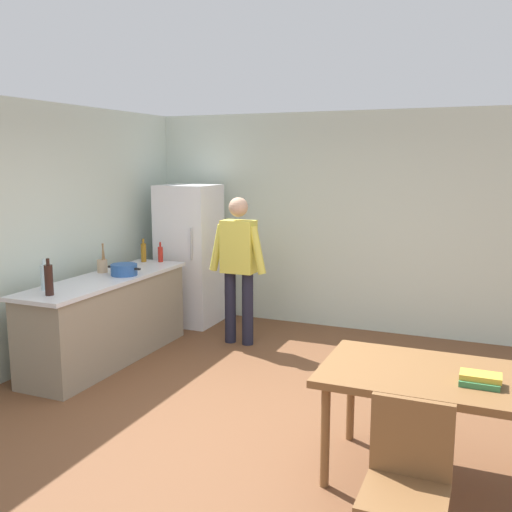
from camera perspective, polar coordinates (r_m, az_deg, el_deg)
ground_plane at (r=4.87m, az=-0.47°, el=-16.24°), size 14.00×14.00×0.00m
wall_back at (r=7.27m, az=8.90°, el=3.38°), size 6.40×0.12×2.70m
wall_left at (r=6.10m, az=-22.76°, el=1.58°), size 0.12×5.60×2.70m
kitchen_counter at (r=6.32m, az=-14.49°, el=-6.04°), size 0.64×2.20×0.90m
refrigerator at (r=7.48m, az=-6.61°, el=0.12°), size 0.70×0.67×1.80m
person at (r=6.55m, az=-1.74°, el=-0.46°), size 0.70×0.22×1.70m
dining_table at (r=4.01m, az=16.86°, el=-11.99°), size 1.40×0.90×0.75m
chair at (r=3.19m, az=14.75°, el=-20.48°), size 0.42×0.42×0.91m
cooking_pot at (r=6.27m, az=-12.95°, el=-1.33°), size 0.40×0.28×0.12m
utensil_jar at (r=6.49m, az=-14.99°, el=-0.89°), size 0.11×0.11×0.32m
bottle_wine_dark at (r=5.52m, az=-19.86°, el=-2.21°), size 0.08×0.08×0.34m
bottle_sauce_red at (r=7.00m, az=-9.46°, el=0.20°), size 0.06×0.06×0.24m
bottle_oil_amber at (r=7.04m, az=-11.09°, el=0.37°), size 0.06×0.06×0.28m
bottle_water_clear at (r=5.77m, az=-20.26°, el=-1.96°), size 0.07×0.07×0.30m
book_stack at (r=3.86m, az=21.33°, el=-11.34°), size 0.24×0.16×0.07m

